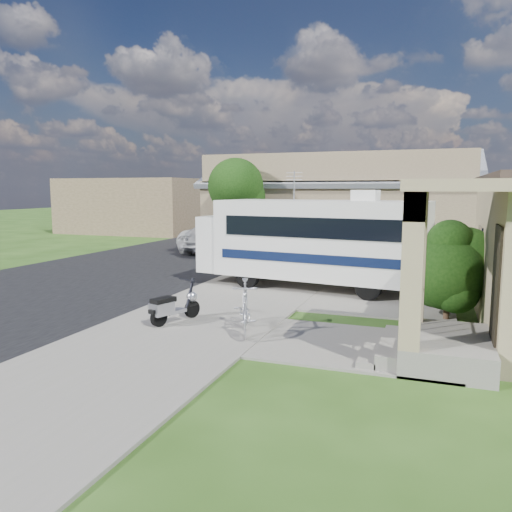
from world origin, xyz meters
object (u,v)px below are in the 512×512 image
(bicycle, at_px, (245,309))
(garden_hose, at_px, (397,340))
(shrub, at_px, (451,269))
(scooter, at_px, (172,307))
(motorhome, at_px, (312,239))
(van, at_px, (268,224))
(pickup_truck, at_px, (225,236))

(bicycle, xyz_separation_m, garden_hose, (3.27, 0.39, -0.48))
(shrub, distance_m, scooter, 6.86)
(motorhome, bearing_deg, garden_hose, -52.34)
(scooter, height_order, garden_hose, scooter)
(garden_hose, bearing_deg, shrub, 66.72)
(bicycle, bearing_deg, van, 86.37)
(shrub, bearing_deg, scooter, -156.20)
(motorhome, xyz_separation_m, pickup_truck, (-6.64, 8.08, -0.81))
(pickup_truck, xyz_separation_m, garden_hose, (9.73, -13.28, -0.71))
(pickup_truck, bearing_deg, garden_hose, 128.34)
(motorhome, bearing_deg, van, 120.46)
(shrub, bearing_deg, bicycle, -146.63)
(shrub, height_order, garden_hose, shrub)
(van, bearing_deg, scooter, -71.66)
(scooter, bearing_deg, van, 121.54)
(shrub, bearing_deg, motorhome, 146.66)
(motorhome, distance_m, van, 17.27)
(motorhome, relative_size, pickup_truck, 1.30)
(scooter, height_order, bicycle, bicycle)
(scooter, relative_size, bicycle, 0.77)
(bicycle, distance_m, pickup_truck, 15.12)
(scooter, xyz_separation_m, van, (-4.82, 21.29, 0.46))
(shrub, height_order, van, shrub)
(shrub, distance_m, van, 21.59)
(pickup_truck, distance_m, van, 7.73)
(shrub, relative_size, bicycle, 1.30)
(shrub, relative_size, pickup_truck, 0.43)
(bicycle, height_order, van, van)
(motorhome, distance_m, garden_hose, 6.23)
(scooter, bearing_deg, bicycle, 15.76)
(pickup_truck, relative_size, garden_hose, 13.03)
(pickup_truck, bearing_deg, bicycle, 117.42)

